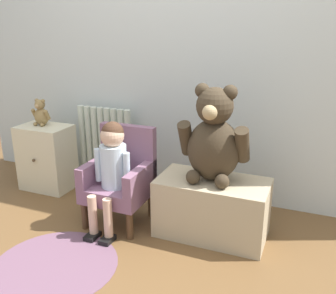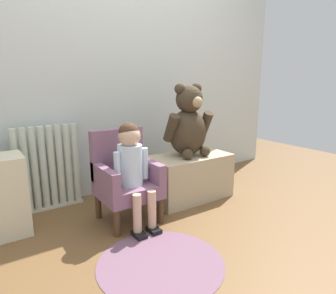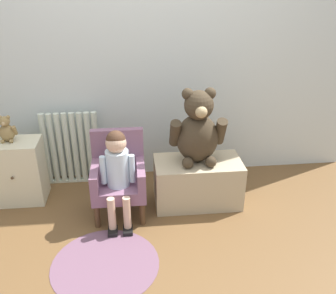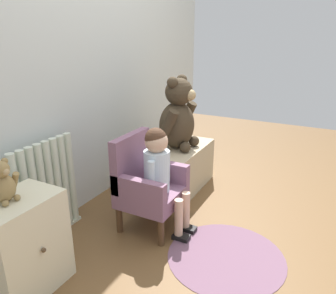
{
  "view_description": "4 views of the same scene",
  "coord_description": "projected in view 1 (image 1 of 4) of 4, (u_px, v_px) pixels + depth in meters",
  "views": [
    {
      "loc": [
        0.95,
        -1.48,
        1.3
      ],
      "look_at": [
        0.12,
        0.55,
        0.57
      ],
      "focal_mm": 40.0,
      "sensor_mm": 36.0,
      "label": 1
    },
    {
      "loc": [
        -1.12,
        -1.3,
        1.0
      ],
      "look_at": [
        0.11,
        0.51,
        0.5
      ],
      "focal_mm": 32.0,
      "sensor_mm": 36.0,
      "label": 2
    },
    {
      "loc": [
        -0.11,
        -1.96,
        1.76
      ],
      "look_at": [
        0.15,
        0.54,
        0.55
      ],
      "focal_mm": 40.0,
      "sensor_mm": 36.0,
      "label": 3
    },
    {
      "loc": [
        -1.95,
        -0.51,
        1.29
      ],
      "look_at": [
        0.04,
        0.53,
        0.5
      ],
      "focal_mm": 35.0,
      "sensor_mm": 36.0,
      "label": 4
    }
  ],
  "objects": [
    {
      "name": "child_armchair",
      "position": [
        121.0,
        177.0,
        2.52
      ],
      "size": [
        0.4,
        0.38,
        0.65
      ],
      "color": "#805770",
      "rests_on": "ground_plane"
    },
    {
      "name": "large_teddy_bear",
      "position": [
        214.0,
        139.0,
        2.25
      ],
      "size": [
        0.43,
        0.3,
        0.59
      ],
      "color": "#3D3121",
      "rests_on": "low_bench"
    },
    {
      "name": "low_bench",
      "position": [
        212.0,
        208.0,
        2.37
      ],
      "size": [
        0.69,
        0.37,
        0.37
      ],
      "primitive_type": "cube",
      "color": "tan",
      "rests_on": "ground_plane"
    },
    {
      "name": "floor_rug",
      "position": [
        55.0,
        265.0,
        2.11
      ],
      "size": [
        0.71,
        0.71,
        0.01
      ],
      "primitive_type": "cylinder",
      "color": "#6F4D61",
      "rests_on": "ground_plane"
    },
    {
      "name": "back_wall",
      "position": [
        185.0,
        38.0,
        2.69
      ],
      "size": [
        3.8,
        0.05,
        2.4
      ],
      "primitive_type": "cube",
      "color": "silver",
      "rests_on": "ground_plane"
    },
    {
      "name": "small_dresser",
      "position": [
        47.0,
        157.0,
        3.04
      ],
      "size": [
        0.41,
        0.3,
        0.53
      ],
      "color": "beige",
      "rests_on": "ground_plane"
    },
    {
      "name": "small_teddy_bear",
      "position": [
        41.0,
        114.0,
        2.96
      ],
      "size": [
        0.15,
        0.11,
        0.21
      ],
      "color": "olive",
      "rests_on": "small_dresser"
    },
    {
      "name": "child_figure",
      "position": [
        112.0,
        161.0,
        2.38
      ],
      "size": [
        0.25,
        0.35,
        0.72
      ],
      "color": "silver",
      "rests_on": "ground_plane"
    },
    {
      "name": "ground_plane",
      "position": [
        110.0,
        273.0,
        2.05
      ],
      "size": [
        6.0,
        6.0,
        0.0
      ],
      "primitive_type": "plane",
      "color": "brown"
    },
    {
      "name": "radiator",
      "position": [
        105.0,
        147.0,
        3.09
      ],
      "size": [
        0.5,
        0.05,
        0.66
      ],
      "color": "silver",
      "rests_on": "ground_plane"
    }
  ]
}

